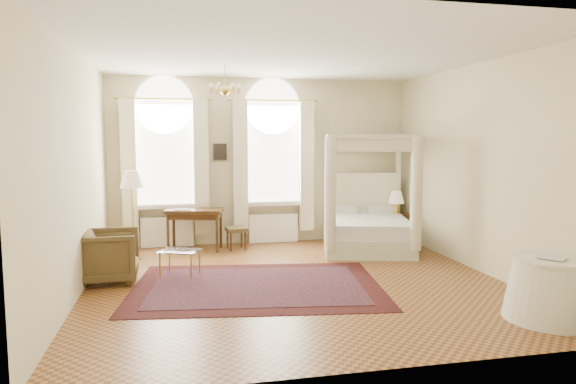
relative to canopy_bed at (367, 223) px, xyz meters
name	(u,v)px	position (x,y,z in m)	size (l,w,h in m)	color
ground	(296,282)	(-1.83, -1.91, -0.50)	(6.00, 6.00, 0.00)	#8E5E29
room_walls	(296,148)	(-1.83, -1.91, 1.48)	(6.00, 6.00, 6.00)	beige
window_left	(166,171)	(-3.73, 0.96, 0.99)	(1.62, 0.27, 3.29)	white
window_right	(273,170)	(-1.63, 0.96, 0.99)	(1.62, 0.27, 3.29)	white
chandelier	(225,89)	(-2.73, -0.71, 2.41)	(0.51, 0.45, 0.50)	#AF943A
wall_pictures	(267,149)	(-1.74, 1.06, 1.39)	(2.54, 0.03, 0.39)	black
canopy_bed	(367,223)	(0.00, 0.00, 0.00)	(2.07, 2.34, 2.18)	beige
nightstand	(399,228)	(0.87, 0.44, -0.20)	(0.42, 0.38, 0.59)	#3E2710
nightstand_lamp	(396,199)	(0.81, 0.47, 0.40)	(0.31, 0.31, 0.46)	#AF943A
writing_desk	(195,215)	(-3.21, 0.62, 0.17)	(1.14, 0.78, 0.78)	#3E2710
laptop	(183,209)	(-3.43, 0.57, 0.30)	(0.32, 0.20, 0.03)	black
stool	(236,231)	(-2.44, 0.48, -0.14)	(0.42, 0.42, 0.43)	#4E4021
armchair	(109,256)	(-4.53, -1.32, -0.11)	(0.83, 0.85, 0.77)	#493A1F
coffee_table	(180,253)	(-3.50, -1.19, -0.14)	(0.70, 0.61, 0.40)	silver
floor_lamp	(132,184)	(-4.28, 0.04, 0.83)	(0.40, 0.40, 1.56)	#AF943A
oriental_rug	(257,286)	(-2.42, -2.03, -0.49)	(3.82, 2.98, 0.01)	#400F10
side_table	(552,289)	(0.74, -4.07, -0.14)	(1.07, 1.07, 0.73)	white
book	(550,260)	(0.59, -4.19, 0.25)	(0.21, 0.28, 0.03)	black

